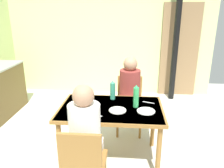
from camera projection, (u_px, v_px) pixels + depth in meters
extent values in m
plane|color=beige|center=(87.00, 158.00, 2.90)|extent=(6.64, 6.64, 0.00)
cube|color=#C3D88E|center=(107.00, 37.00, 4.91)|extent=(4.63, 0.10, 2.55)
cube|color=olive|center=(179.00, 51.00, 4.80)|extent=(0.80, 0.05, 2.00)
cylinder|color=black|center=(176.00, 40.00, 4.47)|extent=(0.12, 0.12, 2.55)
cube|color=olive|center=(111.00, 109.00, 2.68)|extent=(1.25, 0.80, 0.04)
cube|color=beige|center=(111.00, 108.00, 2.68)|extent=(1.20, 0.77, 0.00)
cylinder|color=olive|center=(60.00, 148.00, 2.53)|extent=(0.06, 0.06, 0.69)
cylinder|color=olive|center=(159.00, 153.00, 2.44)|extent=(0.06, 0.06, 0.69)
cylinder|color=olive|center=(74.00, 121.00, 3.15)|extent=(0.06, 0.06, 0.69)
cylinder|color=olive|center=(153.00, 124.00, 3.07)|extent=(0.06, 0.06, 0.69)
cube|color=olive|center=(85.00, 162.00, 2.13)|extent=(0.40, 0.40, 0.04)
cube|color=olive|center=(80.00, 155.00, 1.90)|extent=(0.38, 0.04, 0.42)
cube|color=olive|center=(129.00, 106.00, 3.39)|extent=(0.40, 0.40, 0.04)
cube|color=olive|center=(130.00, 89.00, 3.49)|extent=(0.38, 0.04, 0.42)
cylinder|color=olive|center=(140.00, 126.00, 3.29)|extent=(0.04, 0.04, 0.41)
cylinder|color=olive|center=(117.00, 125.00, 3.32)|extent=(0.04, 0.04, 0.41)
cylinder|color=olive|center=(139.00, 116.00, 3.61)|extent=(0.04, 0.04, 0.41)
cylinder|color=olive|center=(119.00, 115.00, 3.64)|extent=(0.04, 0.04, 0.41)
cube|color=silver|center=(88.00, 147.00, 2.27)|extent=(0.30, 0.22, 0.12)
cylinder|color=silver|center=(85.00, 130.00, 2.08)|extent=(0.30, 0.30, 0.52)
sphere|color=#A87A5B|center=(83.00, 96.00, 1.97)|extent=(0.20, 0.20, 0.20)
cube|color=#923735|center=(129.00, 107.00, 3.22)|extent=(0.30, 0.22, 0.12)
cylinder|color=maroon|center=(130.00, 87.00, 3.24)|extent=(0.30, 0.30, 0.52)
sphere|color=#A87A5B|center=(130.00, 64.00, 3.13)|extent=(0.20, 0.20, 0.20)
cylinder|color=#359171|center=(113.00, 91.00, 2.90)|extent=(0.07, 0.07, 0.22)
cone|color=#358B65|center=(113.00, 82.00, 2.85)|extent=(0.05, 0.05, 0.03)
cylinder|color=green|center=(136.00, 97.00, 2.65)|extent=(0.07, 0.07, 0.25)
cone|color=#29A35D|center=(136.00, 86.00, 2.61)|extent=(0.05, 0.05, 0.03)
cylinder|color=white|center=(81.00, 111.00, 2.57)|extent=(0.20, 0.20, 0.01)
cylinder|color=white|center=(118.00, 110.00, 2.59)|extent=(0.20, 0.20, 0.01)
cylinder|color=white|center=(146.00, 111.00, 2.56)|extent=(0.21, 0.21, 0.01)
cylinder|color=silver|center=(88.00, 100.00, 2.77)|extent=(0.06, 0.06, 0.10)
cube|color=silver|center=(96.00, 115.00, 2.48)|extent=(0.14, 0.08, 0.00)
cube|color=silver|center=(148.00, 102.00, 2.81)|extent=(0.15, 0.07, 0.00)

